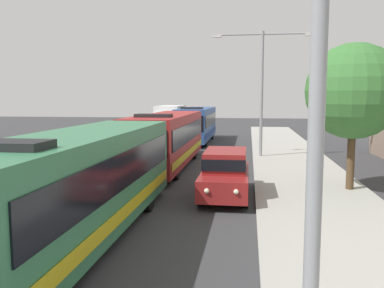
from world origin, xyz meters
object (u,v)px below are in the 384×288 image
(bus_second_in_line, at_px, (168,138))
(white_suv, at_px, (225,172))
(box_truck_oncoming, at_px, (169,120))
(streetlamp_mid, at_px, (262,80))
(bus_lead, at_px, (80,182))
(roadside_tree, at_px, (354,91))
(bus_middle, at_px, (197,123))

(bus_second_in_line, height_order, white_suv, bus_second_in_line)
(box_truck_oncoming, relative_size, streetlamp_mid, 0.90)
(bus_lead, bearing_deg, box_truck_oncoming, 96.31)
(streetlamp_mid, height_order, roadside_tree, streetlamp_mid)
(bus_middle, bearing_deg, box_truck_oncoming, 128.92)
(white_suv, relative_size, roadside_tree, 0.80)
(bus_middle, height_order, white_suv, bus_middle)
(roadside_tree, bearing_deg, white_suv, -163.58)
(bus_lead, bearing_deg, bus_second_in_line, 90.00)
(bus_middle, bearing_deg, roadside_tree, -64.45)
(bus_lead, distance_m, box_truck_oncoming, 30.06)
(bus_second_in_line, distance_m, bus_middle, 13.31)
(bus_middle, bearing_deg, bus_second_in_line, -90.00)
(bus_lead, height_order, bus_second_in_line, same)
(bus_middle, xyz_separation_m, box_truck_oncoming, (-3.30, 4.09, 0.01))
(bus_second_in_line, xyz_separation_m, roadside_tree, (8.88, -5.26, 2.57))
(streetlamp_mid, bearing_deg, bus_second_in_line, -141.73)
(bus_second_in_line, xyz_separation_m, white_suv, (3.70, -6.78, -0.66))
(bus_lead, height_order, streetlamp_mid, streetlamp_mid)
(white_suv, xyz_separation_m, box_truck_oncoming, (-7.00, 24.18, 0.67))
(white_suv, height_order, streetlamp_mid, streetlamp_mid)
(bus_middle, relative_size, roadside_tree, 1.73)
(streetlamp_mid, bearing_deg, box_truck_oncoming, 123.52)
(bus_middle, bearing_deg, streetlamp_mid, -59.18)
(bus_second_in_line, relative_size, roadside_tree, 1.93)
(bus_lead, xyz_separation_m, box_truck_oncoming, (-3.30, 29.88, 0.01))
(bus_second_in_line, distance_m, white_suv, 7.75)
(streetlamp_mid, bearing_deg, bus_lead, -107.87)
(box_truck_oncoming, bearing_deg, bus_middle, -51.08)
(bus_second_in_line, relative_size, streetlamp_mid, 1.46)
(roadside_tree, bearing_deg, bus_middle, 115.55)
(bus_lead, relative_size, bus_middle, 1.12)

